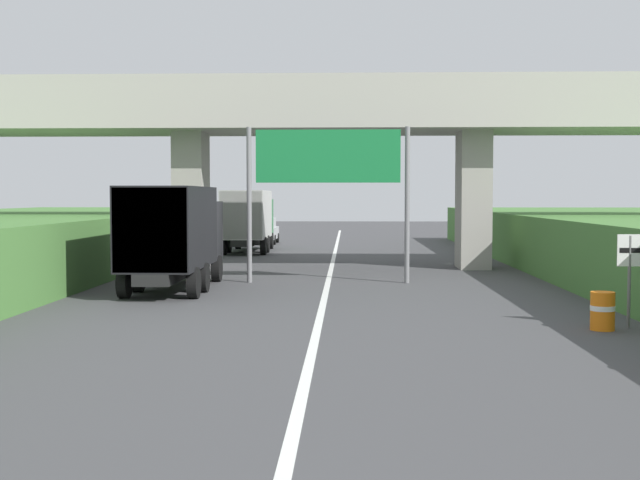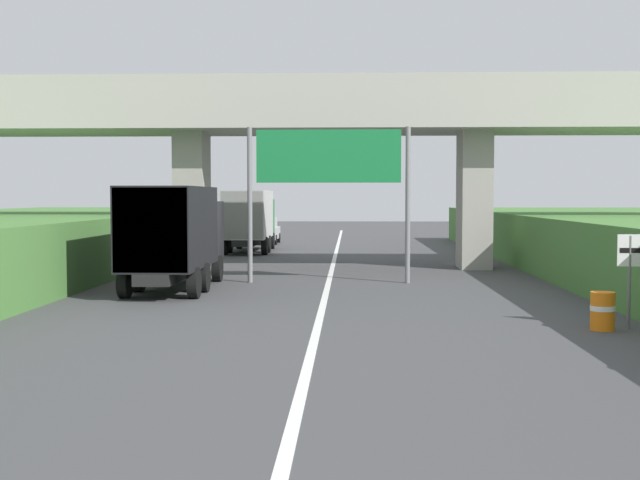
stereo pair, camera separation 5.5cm
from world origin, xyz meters
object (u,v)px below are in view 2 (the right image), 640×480
truck_black (175,232)px  truck_green (250,218)px  overhead_highway_sign (329,167)px  speed_limit_sign (630,266)px  construction_barrel_2 (603,311)px  car_silver (264,231)px

truck_black → truck_green: bearing=89.4°
overhead_highway_sign → speed_limit_sign: overhead_highway_sign is taller
truck_green → construction_barrel_2: bearing=-66.8°
truck_green → construction_barrel_2: 29.26m
overhead_highway_sign → construction_barrel_2: bearing=-57.4°
truck_green → car_silver: size_ratio=1.78×
overhead_highway_sign → truck_green: 17.28m
construction_barrel_2 → speed_limit_sign: bearing=26.2°
car_silver → overhead_highway_sign: bearing=-78.8°
overhead_highway_sign → construction_barrel_2: overhead_highway_sign is taller
overhead_highway_sign → truck_black: (-5.06, -2.52, -2.24)m
truck_black → car_silver: bearing=89.6°
car_silver → construction_barrel_2: (11.55, -35.05, -0.40)m
truck_black → car_silver: size_ratio=1.78×
construction_barrel_2 → truck_green: bearing=113.2°
speed_limit_sign → construction_barrel_2: (-0.73, -0.36, -1.02)m
speed_limit_sign → truck_black: size_ratio=0.31×
overhead_highway_sign → car_silver: (-4.88, 24.63, -3.32)m
overhead_highway_sign → speed_limit_sign: 12.78m
overhead_highway_sign → car_silver: bearing=101.2°
speed_limit_sign → car_silver: size_ratio=0.54×
speed_limit_sign → construction_barrel_2: bearing=-153.8°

